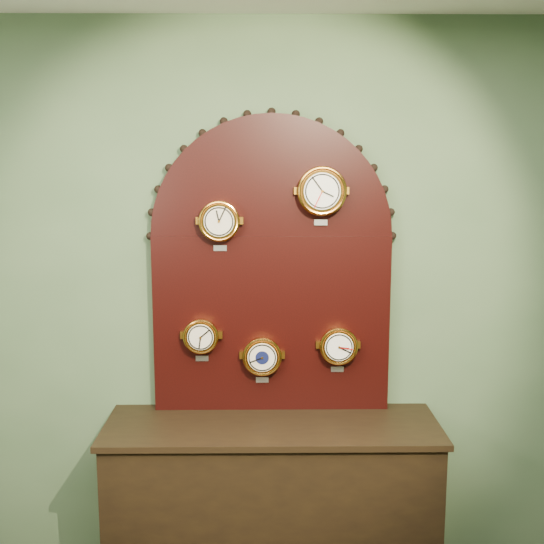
{
  "coord_description": "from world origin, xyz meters",
  "views": [
    {
      "loc": [
        -0.04,
        -0.91,
        2.1
      ],
      "look_at": [
        0.0,
        2.25,
        1.58
      ],
      "focal_mm": 44.59,
      "sensor_mm": 36.0,
      "label": 1
    }
  ],
  "objects_px": {
    "shop_counter": "(272,505)",
    "arabic_clock": "(322,191)",
    "display_board": "(272,256)",
    "roman_clock": "(219,221)",
    "hygrometer": "(201,336)",
    "barometer": "(262,356)",
    "tide_clock": "(338,346)"
  },
  "relations": [
    {
      "from": "display_board",
      "to": "hygrometer",
      "type": "bearing_deg",
      "value": -169.57
    },
    {
      "from": "arabic_clock",
      "to": "barometer",
      "type": "relative_size",
      "value": 1.16
    },
    {
      "from": "arabic_clock",
      "to": "display_board",
      "type": "bearing_deg",
      "value": 164.6
    },
    {
      "from": "arabic_clock",
      "to": "tide_clock",
      "type": "bearing_deg",
      "value": 0.76
    },
    {
      "from": "roman_clock",
      "to": "arabic_clock",
      "type": "xyz_separation_m",
      "value": [
        0.5,
        -0.0,
        0.15
      ]
    },
    {
      "from": "roman_clock",
      "to": "tide_clock",
      "type": "xyz_separation_m",
      "value": [
        0.59,
        0.0,
        -0.63
      ]
    },
    {
      "from": "display_board",
      "to": "roman_clock",
      "type": "distance_m",
      "value": 0.32
    },
    {
      "from": "hygrometer",
      "to": "tide_clock",
      "type": "bearing_deg",
      "value": -0.03
    },
    {
      "from": "roman_clock",
      "to": "tide_clock",
      "type": "distance_m",
      "value": 0.86
    },
    {
      "from": "display_board",
      "to": "tide_clock",
      "type": "relative_size",
      "value": 6.26
    },
    {
      "from": "shop_counter",
      "to": "arabic_clock",
      "type": "relative_size",
      "value": 5.5
    },
    {
      "from": "display_board",
      "to": "tide_clock",
      "type": "xyz_separation_m",
      "value": [
        0.34,
        -0.07,
        -0.45
      ]
    },
    {
      "from": "hygrometer",
      "to": "tide_clock",
      "type": "height_order",
      "value": "hygrometer"
    },
    {
      "from": "shop_counter",
      "to": "barometer",
      "type": "relative_size",
      "value": 6.4
    },
    {
      "from": "roman_clock",
      "to": "arabic_clock",
      "type": "bearing_deg",
      "value": -0.12
    },
    {
      "from": "roman_clock",
      "to": "hygrometer",
      "type": "height_order",
      "value": "roman_clock"
    },
    {
      "from": "arabic_clock",
      "to": "tide_clock",
      "type": "height_order",
      "value": "arabic_clock"
    },
    {
      "from": "roman_clock",
      "to": "arabic_clock",
      "type": "relative_size",
      "value": 0.87
    },
    {
      "from": "shop_counter",
      "to": "arabic_clock",
      "type": "bearing_deg",
      "value": 32.2
    },
    {
      "from": "shop_counter",
      "to": "display_board",
      "type": "relative_size",
      "value": 1.05
    },
    {
      "from": "display_board",
      "to": "arabic_clock",
      "type": "relative_size",
      "value": 5.26
    },
    {
      "from": "display_board",
      "to": "barometer",
      "type": "relative_size",
      "value": 6.12
    },
    {
      "from": "roman_clock",
      "to": "barometer",
      "type": "height_order",
      "value": "roman_clock"
    },
    {
      "from": "tide_clock",
      "to": "display_board",
      "type": "bearing_deg",
      "value": 168.97
    },
    {
      "from": "roman_clock",
      "to": "tide_clock",
      "type": "height_order",
      "value": "roman_clock"
    },
    {
      "from": "tide_clock",
      "to": "barometer",
      "type": "bearing_deg",
      "value": -179.95
    },
    {
      "from": "arabic_clock",
      "to": "hygrometer",
      "type": "relative_size",
      "value": 1.26
    },
    {
      "from": "arabic_clock",
      "to": "barometer",
      "type": "distance_m",
      "value": 0.88
    },
    {
      "from": "shop_counter",
      "to": "barometer",
      "type": "distance_m",
      "value": 0.75
    },
    {
      "from": "roman_clock",
      "to": "hygrometer",
      "type": "bearing_deg",
      "value": 179.64
    },
    {
      "from": "shop_counter",
      "to": "display_board",
      "type": "distance_m",
      "value": 1.25
    },
    {
      "from": "hygrometer",
      "to": "barometer",
      "type": "bearing_deg",
      "value": -0.14
    }
  ]
}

